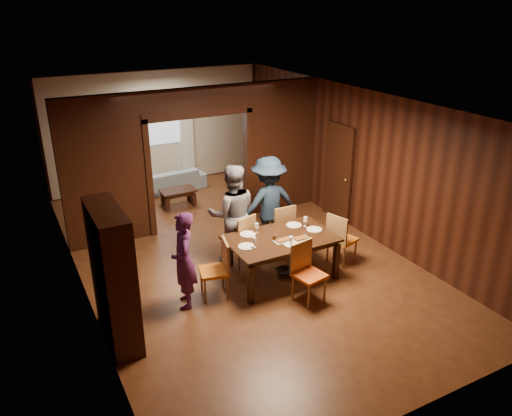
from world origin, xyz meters
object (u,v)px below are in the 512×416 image
chair_far_l (239,239)px  chair_left (214,269)px  sofa (168,180)px  hutch (113,276)px  person_grey (232,214)px  person_navy (268,203)px  dining_table (280,257)px  coffee_table (178,198)px  chair_near (309,274)px  chair_right (342,238)px  person_purple (184,261)px  chair_far_r (280,227)px

chair_far_l → chair_left: bearing=24.4°
sofa → hutch: hutch is taller
person_grey → chair_far_l: 0.47m
person_navy → chair_left: person_navy is taller
dining_table → hutch: (-2.87, -0.38, 0.62)m
coffee_table → chair_near: bearing=-84.0°
coffee_table → dining_table: bearing=-83.2°
chair_left → chair_right: same height
dining_table → chair_far_l: size_ratio=1.87×
person_grey → chair_far_l: (0.05, -0.14, -0.44)m
chair_right → person_navy: bearing=20.7°
person_navy → chair_left: bearing=34.9°
sofa → dining_table: size_ratio=1.01×
person_navy → chair_right: (0.90, -1.14, -0.43)m
person_navy → chair_far_l: person_navy is taller
person_purple → person_grey: person_grey is taller
dining_table → chair_far_r: 1.01m
person_navy → chair_right: bearing=128.7°
person_purple → chair_far_l: (1.33, 0.82, -0.30)m
sofa → chair_near: chair_near is taller
chair_far_l → hutch: hutch is taller
chair_far_r → person_navy: bearing=-58.2°
person_grey → person_purple: bearing=54.4°
chair_right → chair_near: (-1.23, -0.79, 0.00)m
person_grey → dining_table: bearing=134.3°
sofa → chair_far_r: size_ratio=1.89×
coffee_table → chair_left: bearing=-101.4°
chair_right → chair_far_r: 1.21m
chair_far_l → hutch: size_ratio=0.48×
chair_far_r → sofa: bearing=-76.6°
chair_left → chair_far_l: bearing=146.6°
person_navy → chair_far_l: size_ratio=1.88×
person_navy → hutch: bearing=24.9°
person_navy → coffee_table: size_ratio=2.28×
chair_far_l → person_purple: bearing=12.4°
person_purple → chair_left: size_ratio=1.62×
person_navy → hutch: 3.56m
coffee_table → person_navy: bearing=-73.5°
chair_far_l → person_grey: bearing=-88.8°
chair_far_r → coffee_table: bearing=-70.6°
chair_near → chair_far_r: bearing=64.0°
person_purple → sofa: (1.40, 5.01, -0.52)m
coffee_table → chair_far_r: bearing=-72.4°
person_purple → hutch: size_ratio=0.79×
person_grey → person_navy: person_grey is taller
sofa → chair_left: 5.07m
chair_left → person_purple: bearing=-74.3°
chair_far_l → chair_far_r: size_ratio=1.00×
dining_table → chair_near: bearing=-87.6°
chair_right → coffee_table: bearing=6.2°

